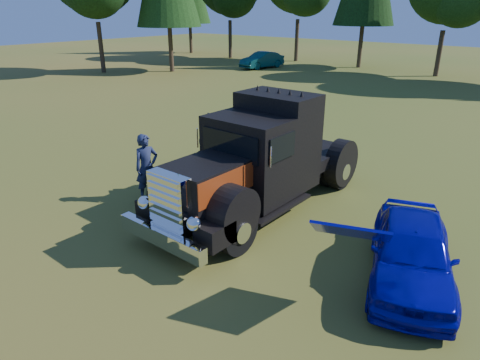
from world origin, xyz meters
name	(u,v)px	position (x,y,z in m)	size (l,w,h in m)	color
ground	(227,233)	(0.00, 0.00, 0.00)	(120.00, 120.00, 0.00)	#365719
diamond_t_truck	(257,164)	(-0.31, 1.57, 1.28)	(3.28, 7.16, 3.00)	black
hotrod_coupe	(411,251)	(4.03, 0.90, 0.66)	(2.79, 4.31, 1.89)	#06118E
spectator_near	(147,167)	(-3.07, 0.12, 0.94)	(0.69, 0.45, 1.89)	#1E2D47
spectator_far	(207,166)	(-1.99, 1.41, 0.86)	(0.84, 0.65, 1.73)	#1D2344
distant_teal_car	(262,60)	(-17.39, 24.51, 0.70)	(1.48, 4.24, 1.40)	#0A353D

